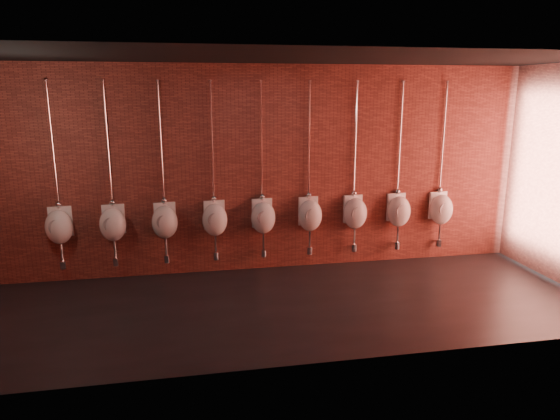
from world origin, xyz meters
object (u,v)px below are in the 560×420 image
(urinal_1, at_px, (113,223))
(urinal_3, at_px, (215,219))
(urinal_0, at_px, (59,226))
(urinal_6, at_px, (355,212))
(urinal_5, at_px, (310,214))
(urinal_7, at_px, (399,210))
(urinal_4, at_px, (263,216))
(urinal_2, at_px, (165,221))
(urinal_8, at_px, (441,208))

(urinal_1, height_order, urinal_3, same)
(urinal_0, height_order, urinal_6, same)
(urinal_0, relative_size, urinal_6, 1.00)
(urinal_3, distance_m, urinal_5, 1.50)
(urinal_7, bearing_deg, urinal_1, 180.00)
(urinal_1, height_order, urinal_5, same)
(urinal_4, relative_size, urinal_7, 1.00)
(urinal_3, bearing_deg, urinal_6, 0.00)
(urinal_1, height_order, urinal_2, same)
(urinal_6, distance_m, urinal_8, 1.50)
(urinal_4, xyz_separation_m, urinal_7, (2.25, 0.00, 0.00))
(urinal_3, xyz_separation_m, urinal_8, (3.75, 0.00, 0.00))
(urinal_1, xyz_separation_m, urinal_3, (1.50, 0.00, 0.00))
(urinal_6, bearing_deg, urinal_4, 180.00)
(urinal_4, bearing_deg, urinal_3, 180.00)
(urinal_4, bearing_deg, urinal_7, 0.00)
(urinal_3, relative_size, urinal_5, 1.00)
(urinal_4, relative_size, urinal_6, 1.00)
(urinal_0, xyz_separation_m, urinal_5, (3.75, 0.00, 0.00))
(urinal_5, distance_m, urinal_7, 1.50)
(urinal_0, distance_m, urinal_8, 6.00)
(urinal_6, bearing_deg, urinal_1, 180.00)
(urinal_3, bearing_deg, urinal_0, 180.00)
(urinal_8, bearing_deg, urinal_5, 180.00)
(urinal_6, bearing_deg, urinal_3, 180.00)
(urinal_3, distance_m, urinal_7, 3.00)
(urinal_1, distance_m, urinal_5, 3.00)
(urinal_0, distance_m, urinal_6, 4.50)
(urinal_2, relative_size, urinal_4, 1.00)
(urinal_5, bearing_deg, urinal_4, 180.00)
(urinal_2, distance_m, urinal_7, 3.75)
(urinal_2, bearing_deg, urinal_3, 0.00)
(urinal_5, relative_size, urinal_7, 1.00)
(urinal_6, bearing_deg, urinal_7, 0.00)
(urinal_3, bearing_deg, urinal_5, 0.00)
(urinal_4, bearing_deg, urinal_6, 0.00)
(urinal_4, height_order, urinal_7, same)
(urinal_1, height_order, urinal_8, same)
(urinal_0, xyz_separation_m, urinal_6, (4.50, 0.00, 0.00))
(urinal_4, height_order, urinal_8, same)
(urinal_0, bearing_deg, urinal_8, 0.00)
(urinal_0, xyz_separation_m, urinal_2, (1.50, 0.00, 0.00))
(urinal_8, bearing_deg, urinal_3, 180.00)
(urinal_4, xyz_separation_m, urinal_5, (0.75, 0.00, 0.00))
(urinal_3, height_order, urinal_8, same)
(urinal_8, bearing_deg, urinal_0, 180.00)
(urinal_7, bearing_deg, urinal_6, 180.00)
(urinal_4, bearing_deg, urinal_8, 0.00)
(urinal_6, bearing_deg, urinal_0, 180.00)
(urinal_3, relative_size, urinal_8, 1.00)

